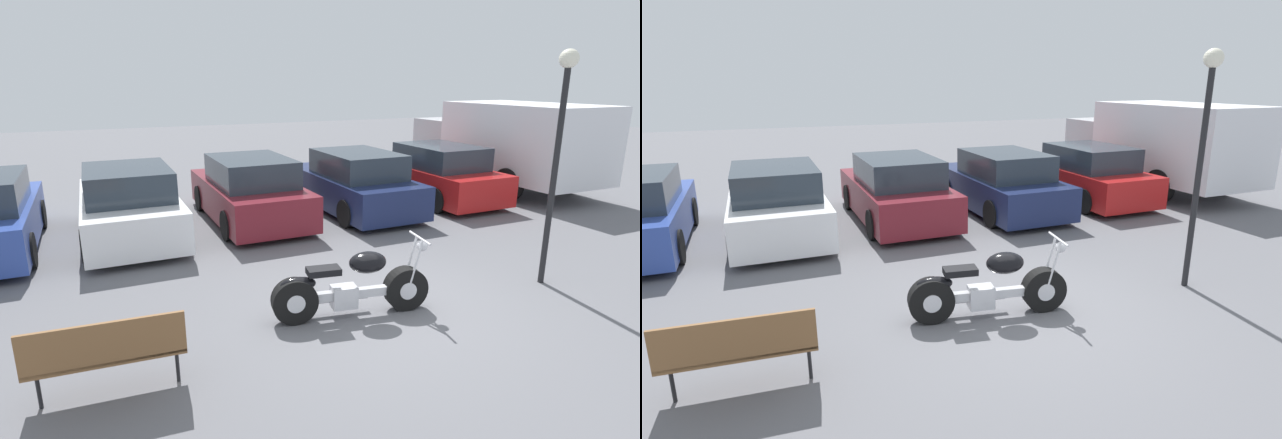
# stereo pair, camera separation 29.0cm
# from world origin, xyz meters

# --- Properties ---
(ground_plane) EXTENTS (60.00, 60.00, 0.00)m
(ground_plane) POSITION_xyz_m (0.00, 0.00, 0.00)
(ground_plane) COLOR slate
(motorcycle) EXTENTS (2.19, 0.80, 1.04)m
(motorcycle) POSITION_xyz_m (-0.55, 0.01, 0.41)
(motorcycle) COLOR black
(motorcycle) RESTS_ON ground_plane
(parked_car_white) EXTENTS (1.86, 4.21, 1.47)m
(parked_car_white) POSITION_xyz_m (-2.94, 4.99, 0.67)
(parked_car_white) COLOR white
(parked_car_white) RESTS_ON ground_plane
(parked_car_maroon) EXTENTS (1.86, 4.21, 1.47)m
(parked_car_maroon) POSITION_xyz_m (-0.37, 5.20, 0.67)
(parked_car_maroon) COLOR maroon
(parked_car_maroon) RESTS_ON ground_plane
(parked_car_navy) EXTENTS (1.86, 4.21, 1.47)m
(parked_car_navy) POSITION_xyz_m (2.20, 5.02, 0.67)
(parked_car_navy) COLOR #19234C
(parked_car_navy) RESTS_ON ground_plane
(parked_car_red) EXTENTS (1.86, 4.21, 1.47)m
(parked_car_red) POSITION_xyz_m (4.77, 5.19, 0.67)
(parked_car_red) COLOR red
(parked_car_red) RESTS_ON ground_plane
(delivery_truck) EXTENTS (2.42, 5.89, 2.47)m
(delivery_truck) POSITION_xyz_m (7.52, 5.46, 1.38)
(delivery_truck) COLOR silver
(delivery_truck) RESTS_ON ground_plane
(park_bench) EXTENTS (1.53, 0.51, 0.89)m
(park_bench) POSITION_xyz_m (-3.60, -0.62, 0.54)
(park_bench) COLOR brown
(park_bench) RESTS_ON ground_plane
(lamp_post) EXTENTS (0.27, 0.27, 3.53)m
(lamp_post) POSITION_xyz_m (2.76, -0.23, 2.39)
(lamp_post) COLOR black
(lamp_post) RESTS_ON ground_plane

